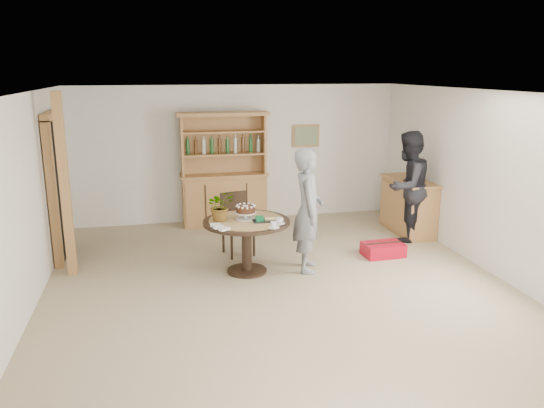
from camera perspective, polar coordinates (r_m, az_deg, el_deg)
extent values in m
plane|color=tan|center=(6.91, 1.06, -9.34)|extent=(7.00, 7.00, 0.00)
cube|color=white|center=(9.88, -3.72, 5.43)|extent=(6.00, 0.04, 2.50)
cube|color=white|center=(3.40, 15.56, -12.78)|extent=(6.00, 0.04, 2.50)
cube|color=white|center=(6.51, -25.51, -0.62)|extent=(0.04, 7.00, 2.50)
cube|color=white|center=(7.77, 23.16, 1.86)|extent=(0.04, 7.00, 2.50)
cube|color=white|center=(6.33, 1.17, 11.86)|extent=(6.00, 7.00, 0.04)
cube|color=#B17E4A|center=(10.09, 3.65, 7.33)|extent=(0.52, 0.03, 0.42)
cube|color=#59724C|center=(10.07, 3.68, 7.32)|extent=(0.44, 0.02, 0.34)
cube|color=black|center=(8.45, -22.11, 1.50)|extent=(0.10, 0.90, 2.10)
cube|color=#B2794B|center=(7.96, -22.52, 0.73)|extent=(0.12, 0.10, 2.10)
cube|color=#B2794B|center=(8.93, -21.49, 2.20)|extent=(0.12, 0.10, 2.10)
cube|color=#B2794B|center=(8.29, -22.68, 8.80)|extent=(0.12, 1.10, 0.10)
cube|color=#B17E4A|center=(7.60, -21.40, 1.77)|extent=(0.12, 0.12, 2.50)
cube|color=#B2794B|center=(9.74, -5.14, 0.47)|extent=(1.50, 0.50, 0.90)
cube|color=#B17E4A|center=(9.64, -5.21, 3.18)|extent=(1.56, 0.54, 0.04)
cube|color=#B2794B|center=(9.65, -5.36, 6.50)|extent=(1.50, 0.04, 1.06)
cube|color=#B2794B|center=(9.44, -9.66, 6.19)|extent=(0.04, 0.34, 1.06)
cube|color=#B2794B|center=(9.62, -0.90, 6.54)|extent=(0.04, 0.34, 1.06)
cube|color=#B17E4A|center=(9.53, -5.22, 5.37)|extent=(1.44, 0.32, 0.03)
cube|color=#B17E4A|center=(9.47, -5.27, 7.76)|extent=(1.44, 0.32, 0.03)
cube|color=#B2794B|center=(9.44, -5.32, 9.63)|extent=(1.62, 0.40, 0.06)
cylinder|color=#194C1E|center=(9.45, -8.62, 6.15)|extent=(0.07, 0.07, 0.28)
cylinder|color=#4C2D14|center=(9.46, -7.65, 6.19)|extent=(0.07, 0.07, 0.28)
cylinder|color=#B2BFB2|center=(9.48, -6.69, 6.23)|extent=(0.07, 0.07, 0.28)
cylinder|color=#194C1E|center=(9.50, -5.72, 6.27)|extent=(0.07, 0.07, 0.28)
cylinder|color=#4C2D14|center=(9.52, -4.76, 6.31)|extent=(0.07, 0.07, 0.28)
cylinder|color=#B2BFB2|center=(9.54, -3.80, 6.35)|extent=(0.07, 0.07, 0.28)
cylinder|color=#194C1E|center=(9.56, -2.85, 6.39)|extent=(0.07, 0.07, 0.28)
cylinder|color=#4C2D14|center=(9.59, -1.90, 6.42)|extent=(0.07, 0.07, 0.28)
cube|color=#B2794B|center=(9.47, 14.45, -0.33)|extent=(0.50, 1.20, 0.90)
cube|color=#B17E4A|center=(9.37, 14.63, 2.45)|extent=(0.54, 1.26, 0.04)
cylinder|color=black|center=(7.30, -2.77, -1.93)|extent=(1.20, 1.20, 0.04)
cylinder|color=black|center=(7.41, -2.73, -4.68)|extent=(0.14, 0.14, 0.70)
cylinder|color=black|center=(7.53, -2.70, -7.16)|extent=(0.56, 0.56, 0.03)
cylinder|color=tan|center=(7.30, -2.77, -1.74)|extent=(1.04, 1.04, 0.01)
cube|color=black|center=(8.09, -3.66, -2.38)|extent=(0.50, 0.50, 0.04)
cube|color=black|center=(8.19, -4.18, -0.36)|extent=(0.42, 0.12, 0.46)
cube|color=black|center=(8.14, -4.21, 1.13)|extent=(0.42, 0.13, 0.05)
cube|color=black|center=(7.94, -4.36, -4.47)|extent=(0.04, 0.04, 0.44)
cube|color=black|center=(8.07, -1.97, -4.13)|extent=(0.04, 0.04, 0.44)
cube|color=black|center=(8.26, -5.26, -3.74)|extent=(0.03, 0.04, 0.44)
cube|color=black|center=(8.38, -2.95, -3.42)|extent=(0.04, 0.04, 0.44)
cylinder|color=white|center=(7.34, -2.84, -1.56)|extent=(0.28, 0.28, 0.01)
cylinder|color=white|center=(7.33, -2.84, -1.26)|extent=(0.05, 0.05, 0.08)
cylinder|color=white|center=(7.32, -2.84, -0.92)|extent=(0.30, 0.30, 0.01)
cylinder|color=#3F1D12|center=(7.30, -2.85, -0.54)|extent=(0.26, 0.26, 0.09)
cylinder|color=white|center=(7.29, -2.85, -0.19)|extent=(0.08, 0.08, 0.01)
sphere|color=white|center=(7.31, -1.93, -0.15)|extent=(0.04, 0.04, 0.04)
sphere|color=white|center=(7.37, -2.14, -0.04)|extent=(0.04, 0.04, 0.04)
sphere|color=white|center=(7.40, -2.53, 0.02)|extent=(0.04, 0.04, 0.04)
sphere|color=white|center=(7.41, -3.01, 0.03)|extent=(0.04, 0.04, 0.04)
sphere|color=white|center=(7.38, -3.45, -0.03)|extent=(0.04, 0.04, 0.04)
sphere|color=white|center=(7.33, -3.73, -0.13)|extent=(0.04, 0.04, 0.04)
sphere|color=white|center=(7.27, -3.79, -0.25)|extent=(0.04, 0.04, 0.04)
sphere|color=white|center=(7.22, -3.59, -0.36)|extent=(0.04, 0.04, 0.04)
sphere|color=white|center=(7.18, -3.18, -0.43)|extent=(0.04, 0.04, 0.04)
sphere|color=white|center=(7.18, -2.69, -0.44)|extent=(0.04, 0.04, 0.04)
sphere|color=white|center=(7.20, -2.24, -0.38)|extent=(0.04, 0.04, 0.04)
sphere|color=white|center=(7.25, -1.96, -0.27)|extent=(0.04, 0.04, 0.04)
imported|color=#3F7233|center=(7.24, -5.59, -0.16)|extent=(0.47, 0.44, 0.42)
cube|color=black|center=(7.22, -0.88, -1.81)|extent=(0.30, 0.20, 0.01)
cube|color=#0B6A33|center=(7.20, -1.35, -1.58)|extent=(0.10, 0.10, 0.06)
cube|color=#0B6A33|center=(7.19, -1.35, -1.31)|extent=(0.11, 0.02, 0.01)
cylinder|color=white|center=(7.11, 0.80, -2.09)|extent=(0.15, 0.15, 0.01)
imported|color=white|center=(7.09, 0.80, -1.76)|extent=(0.10, 0.10, 0.08)
cylinder|color=white|center=(6.92, 0.16, -2.54)|extent=(0.15, 0.15, 0.01)
imported|color=white|center=(6.91, 0.16, -2.21)|extent=(0.08, 0.08, 0.07)
cube|color=white|center=(7.04, -6.10, -2.24)|extent=(0.14, 0.08, 0.03)
cube|color=white|center=(6.93, -5.74, -2.50)|extent=(0.16, 0.11, 0.03)
cube|color=white|center=(6.84, -5.14, -2.71)|extent=(0.16, 0.14, 0.03)
imported|color=slate|center=(7.36, 3.89, -0.68)|extent=(0.55, 0.72, 1.74)
imported|color=black|center=(8.93, 14.35, 1.83)|extent=(1.11, 1.04, 1.82)
cube|color=#B80920|center=(8.28, 11.85, -4.81)|extent=(0.61, 0.42, 0.20)
cube|color=black|center=(8.25, 11.89, -4.12)|extent=(0.56, 0.06, 0.01)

